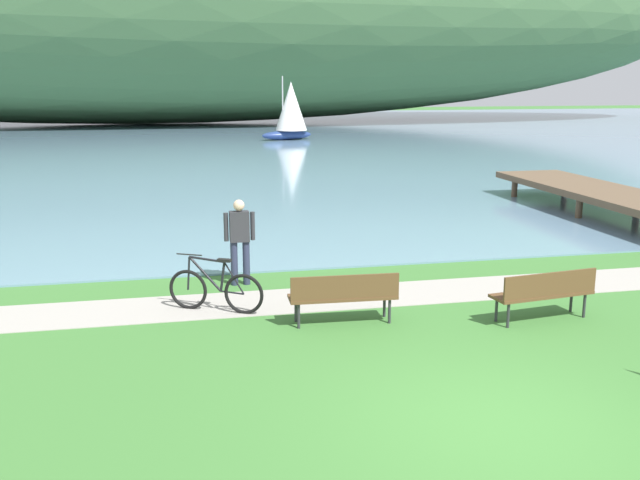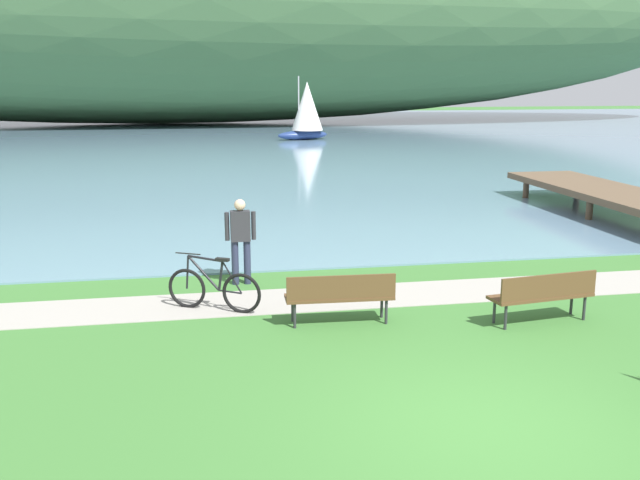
{
  "view_description": "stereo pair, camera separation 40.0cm",
  "coord_description": "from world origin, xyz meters",
  "px_view_note": "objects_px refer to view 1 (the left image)",
  "views": [
    {
      "loc": [
        -3.66,
        -7.09,
        3.95
      ],
      "look_at": [
        -0.9,
        5.79,
        1.0
      ],
      "focal_mm": 39.83,
      "sensor_mm": 36.0,
      "label": 1
    },
    {
      "loc": [
        -3.27,
        -7.17,
        3.95
      ],
      "look_at": [
        -0.9,
        5.79,
        1.0
      ],
      "focal_mm": 39.83,
      "sensor_mm": 36.0,
      "label": 2
    }
  ],
  "objects_px": {
    "park_bench_near_camera": "(545,291)",
    "bicycle_leaning_near_bench": "(215,290)",
    "sailboat_mid_bay": "(290,110)",
    "park_bench_further_along": "(344,294)",
    "person_at_shoreline": "(240,237)"
  },
  "relations": [
    {
      "from": "park_bench_further_along",
      "to": "person_at_shoreline",
      "type": "bearing_deg",
      "value": 117.85
    },
    {
      "from": "park_bench_near_camera",
      "to": "park_bench_further_along",
      "type": "distance_m",
      "value": 3.38
    },
    {
      "from": "park_bench_near_camera",
      "to": "person_at_shoreline",
      "type": "relative_size",
      "value": 1.08
    },
    {
      "from": "bicycle_leaning_near_bench",
      "to": "person_at_shoreline",
      "type": "distance_m",
      "value": 1.81
    },
    {
      "from": "sailboat_mid_bay",
      "to": "park_bench_near_camera",
      "type": "bearing_deg",
      "value": -93.38
    },
    {
      "from": "park_bench_near_camera",
      "to": "park_bench_further_along",
      "type": "bearing_deg",
      "value": 170.6
    },
    {
      "from": "park_bench_near_camera",
      "to": "sailboat_mid_bay",
      "type": "height_order",
      "value": "sailboat_mid_bay"
    },
    {
      "from": "bicycle_leaning_near_bench",
      "to": "sailboat_mid_bay",
      "type": "bearing_deg",
      "value": 78.15
    },
    {
      "from": "park_bench_further_along",
      "to": "sailboat_mid_bay",
      "type": "height_order",
      "value": "sailboat_mid_bay"
    },
    {
      "from": "park_bench_further_along",
      "to": "sailboat_mid_bay",
      "type": "distance_m",
      "value": 37.81
    },
    {
      "from": "person_at_shoreline",
      "to": "park_bench_further_along",
      "type": "bearing_deg",
      "value": -62.15
    },
    {
      "from": "park_bench_further_along",
      "to": "person_at_shoreline",
      "type": "distance_m",
      "value": 3.1
    },
    {
      "from": "park_bench_near_camera",
      "to": "bicycle_leaning_near_bench",
      "type": "relative_size",
      "value": 1.15
    },
    {
      "from": "person_at_shoreline",
      "to": "sailboat_mid_bay",
      "type": "relative_size",
      "value": 0.4
    },
    {
      "from": "park_bench_further_along",
      "to": "park_bench_near_camera",
      "type": "bearing_deg",
      "value": -9.4
    }
  ]
}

